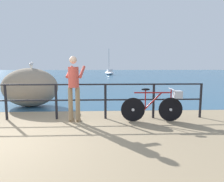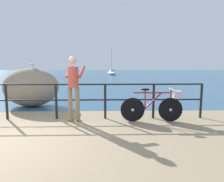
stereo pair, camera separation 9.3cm
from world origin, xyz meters
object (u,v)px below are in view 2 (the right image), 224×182
(breakwater_boulder_main, at_px, (31,87))
(sailboat, at_px, (112,73))
(seagull, at_px, (32,64))
(bicycle, at_px, (157,105))
(person_at_railing, at_px, (74,86))

(breakwater_boulder_main, bearing_deg, sailboat, 82.44)
(seagull, height_order, sailboat, sailboat)
(breakwater_boulder_main, xyz_separation_m, sailboat, (3.90, 29.35, -0.30))
(seagull, relative_size, sailboat, 0.07)
(seagull, bearing_deg, bicycle, -117.59)
(sailboat, bearing_deg, person_at_railing, 164.21)
(breakwater_boulder_main, relative_size, sailboat, 0.42)
(person_at_railing, bearing_deg, breakwater_boulder_main, 49.73)
(seagull, distance_m, sailboat, 29.54)
(bicycle, distance_m, person_at_railing, 2.33)
(bicycle, height_order, sailboat, sailboat)
(bicycle, relative_size, seagull, 5.05)
(person_at_railing, height_order, sailboat, sailboat)
(bicycle, xyz_separation_m, seagull, (-4.20, 2.34, 1.13))
(bicycle, xyz_separation_m, sailboat, (-0.36, 31.60, -0.04))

